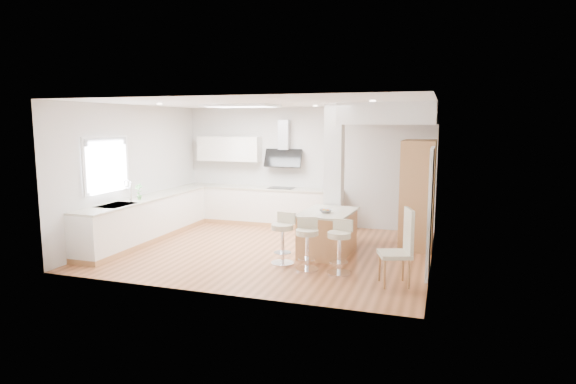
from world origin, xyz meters
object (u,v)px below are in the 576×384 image
at_px(bar_stool_b, 307,241).
at_px(peninsula, 328,232).
at_px(bar_stool_c, 340,244).
at_px(dining_chair, 402,244).
at_px(bar_stool_a, 283,235).

bearing_deg(bar_stool_b, peninsula, 71.14).
relative_size(bar_stool_b, bar_stool_c, 0.99).
distance_m(bar_stool_b, dining_chair, 1.59).
relative_size(bar_stool_a, bar_stool_b, 1.02).
height_order(peninsula, bar_stool_b, peninsula).
distance_m(bar_stool_a, bar_stool_c, 1.08).
bearing_deg(peninsula, bar_stool_c, -63.68).
bearing_deg(bar_stool_c, bar_stool_b, -171.14).
relative_size(bar_stool_a, bar_stool_c, 1.02).
height_order(bar_stool_a, dining_chair, dining_chair).
xyz_separation_m(bar_stool_a, bar_stool_c, (1.05, -0.24, -0.01)).
distance_m(bar_stool_a, dining_chair, 2.11).
bearing_deg(peninsula, bar_stool_a, -121.35).
distance_m(peninsula, bar_stool_b, 1.06).
bearing_deg(dining_chair, bar_stool_c, 146.90).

